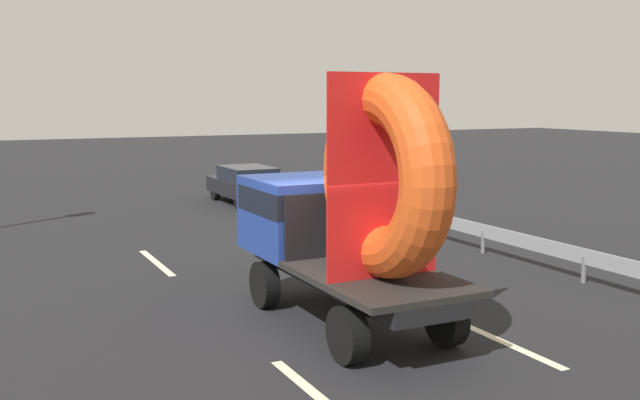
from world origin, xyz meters
The scene contains 8 objects.
ground_plane centered at (0.00, 0.00, 0.00)m, with size 120.00×120.00×0.00m, color black.
flatbed_truck centered at (0.01, 0.04, 1.92)m, with size 2.02×5.18×4.11m.
distant_sedan centered at (3.49, 13.87, 0.71)m, with size 1.74×4.05×1.32m.
guardrail centered at (5.64, 5.00, 0.53)m, with size 0.10×12.78×0.71m.
lane_dash_left_near centered at (-1.73, -2.38, 0.00)m, with size 2.44×0.16×0.01m, color beige.
lane_dash_left_far centered at (-1.73, 5.90, 0.00)m, with size 2.87×0.16×0.01m, color beige.
lane_dash_right_near centered at (1.75, -1.79, 0.00)m, with size 2.89×0.16×0.01m, color beige.
lane_dash_right_far centered at (1.75, 6.25, 0.00)m, with size 2.89×0.16×0.01m, color beige.
Camera 1 is at (-5.59, -10.36, 3.74)m, focal length 40.82 mm.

